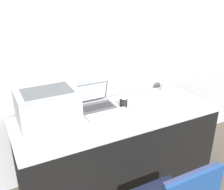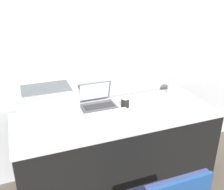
% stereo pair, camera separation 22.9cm
% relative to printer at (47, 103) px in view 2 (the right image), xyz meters
% --- Properties ---
extents(wall_back, '(8.00, 0.05, 2.60)m').
position_rel_printer_xyz_m(wall_back, '(0.59, 0.32, 0.34)').
color(wall_back, silver).
rests_on(wall_back, ground_plane).
extents(table, '(1.83, 0.71, 0.79)m').
position_rel_printer_xyz_m(table, '(0.59, -0.10, -0.57)').
color(table, black).
rests_on(table, ground_plane).
extents(printer, '(0.48, 0.35, 0.31)m').
position_rel_printer_xyz_m(printer, '(0.00, 0.00, 0.00)').
color(printer, '#B2B7BC').
rests_on(printer, table).
extents(laptop_left, '(0.33, 0.26, 0.21)m').
position_rel_printer_xyz_m(laptop_left, '(0.48, 0.13, -0.12)').
color(laptop_left, '#4C4C51').
rests_on(laptop_left, table).
extents(external_keyboard, '(0.40, 0.13, 0.02)m').
position_rel_printer_xyz_m(external_keyboard, '(0.50, -0.09, -0.16)').
color(external_keyboard, silver).
rests_on(external_keyboard, table).
extents(coffee_cup, '(0.08, 0.08, 0.10)m').
position_rel_printer_xyz_m(coffee_cup, '(0.72, 0.01, -0.12)').
color(coffee_cup, black).
rests_on(coffee_cup, table).
extents(mouse, '(0.07, 0.05, 0.03)m').
position_rel_printer_xyz_m(mouse, '(0.78, -0.08, -0.15)').
color(mouse, silver).
rests_on(mouse, table).
extents(metal_pitcher, '(0.10, 0.10, 0.20)m').
position_rel_printer_xyz_m(metal_pitcher, '(1.30, 0.12, -0.08)').
color(metal_pitcher, silver).
rests_on(metal_pitcher, table).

